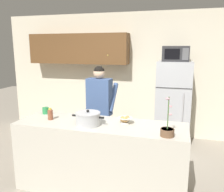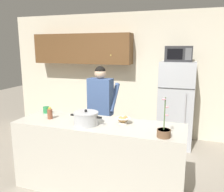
# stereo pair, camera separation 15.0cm
# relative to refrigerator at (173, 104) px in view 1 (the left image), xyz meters

# --- Properties ---
(ground_plane) EXTENTS (14.00, 14.00, 0.00)m
(ground_plane) POSITION_rel_refrigerator_xyz_m (-0.86, -1.85, -0.81)
(ground_plane) COLOR #9E9384
(back_wall_unit) EXTENTS (6.00, 0.48, 2.60)m
(back_wall_unit) POSITION_rel_refrigerator_xyz_m (-1.10, 0.40, 0.60)
(back_wall_unit) COLOR beige
(back_wall_unit) RESTS_ON ground
(kitchen_island) EXTENTS (2.19, 0.68, 0.92)m
(kitchen_island) POSITION_rel_refrigerator_xyz_m (-0.86, -1.85, -0.35)
(kitchen_island) COLOR beige
(kitchen_island) RESTS_ON ground
(refrigerator) EXTENTS (0.64, 0.68, 1.62)m
(refrigerator) POSITION_rel_refrigerator_xyz_m (0.00, 0.00, 0.00)
(refrigerator) COLOR #B7BABF
(refrigerator) RESTS_ON ground
(microwave) EXTENTS (0.48, 0.37, 0.28)m
(microwave) POSITION_rel_refrigerator_xyz_m (0.00, -0.02, 0.95)
(microwave) COLOR #2D2D30
(microwave) RESTS_ON refrigerator
(person_near_pot) EXTENTS (0.51, 0.43, 1.58)m
(person_near_pot) POSITION_rel_refrigerator_xyz_m (-1.17, -0.97, 0.17)
(person_near_pot) COLOR black
(person_near_pot) RESTS_ON ground
(cooking_pot) EXTENTS (0.42, 0.31, 0.20)m
(cooking_pot) POSITION_rel_refrigerator_xyz_m (-0.98, -1.96, 0.19)
(cooking_pot) COLOR silver
(cooking_pot) RESTS_ON kitchen_island
(coffee_mug) EXTENTS (0.13, 0.09, 0.10)m
(coffee_mug) POSITION_rel_refrigerator_xyz_m (-1.77, -1.64, 0.16)
(coffee_mug) COLOR #2D8C4C
(coffee_mug) RESTS_ON kitchen_island
(bread_bowl) EXTENTS (0.19, 0.19, 0.10)m
(bread_bowl) POSITION_rel_refrigerator_xyz_m (-0.55, -1.77, 0.16)
(bread_bowl) COLOR white
(bread_bowl) RESTS_ON kitchen_island
(bottle_near_edge) EXTENTS (0.07, 0.07, 0.16)m
(bottle_near_edge) POSITION_rel_refrigerator_xyz_m (-1.56, -1.88, 0.19)
(bottle_near_edge) COLOR brown
(bottle_near_edge) RESTS_ON kitchen_island
(potted_orchid) EXTENTS (0.15, 0.15, 0.44)m
(potted_orchid) POSITION_rel_refrigerator_xyz_m (-0.01, -2.07, 0.17)
(potted_orchid) COLOR brown
(potted_orchid) RESTS_ON kitchen_island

